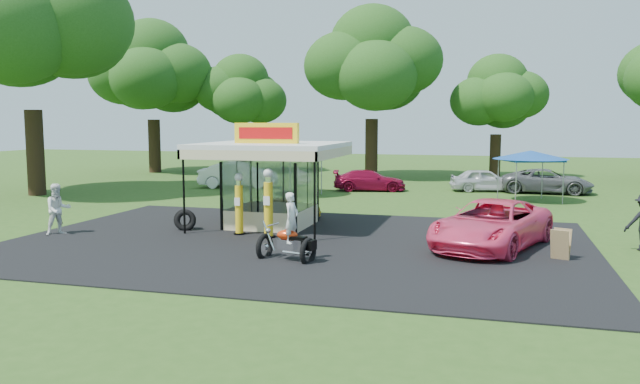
# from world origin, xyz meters

# --- Properties ---
(ground) EXTENTS (120.00, 120.00, 0.00)m
(ground) POSITION_xyz_m (0.00, 0.00, 0.00)
(ground) COLOR #2D5119
(ground) RESTS_ON ground
(asphalt_apron) EXTENTS (20.00, 14.00, 0.04)m
(asphalt_apron) POSITION_xyz_m (0.00, 2.00, 0.02)
(asphalt_apron) COLOR black
(asphalt_apron) RESTS_ON ground
(gas_station_kiosk) EXTENTS (5.40, 5.40, 4.18)m
(gas_station_kiosk) POSITION_xyz_m (-2.00, 4.99, 1.78)
(gas_station_kiosk) COLOR white
(gas_station_kiosk) RESTS_ON ground
(gas_pump_left) EXTENTS (0.44, 0.44, 2.34)m
(gas_pump_left) POSITION_xyz_m (-2.49, 2.85, 1.12)
(gas_pump_left) COLOR black
(gas_pump_left) RESTS_ON ground
(gas_pump_right) EXTENTS (0.48, 0.48, 2.56)m
(gas_pump_right) POSITION_xyz_m (-1.22, 2.54, 1.23)
(gas_pump_right) COLOR black
(gas_pump_right) RESTS_ON ground
(motorcycle) EXTENTS (1.93, 1.21, 2.20)m
(motorcycle) POSITION_xyz_m (0.69, -0.75, 0.85)
(motorcycle) COLOR black
(motorcycle) RESTS_ON ground
(spare_tires) EXTENTS (1.05, 0.76, 0.86)m
(spare_tires) POSITION_xyz_m (-4.93, 3.19, 0.42)
(spare_tires) COLOR black
(spare_tires) RESTS_ON ground
(a_frame_sign) EXTENTS (0.59, 0.64, 0.97)m
(a_frame_sign) POSITION_xyz_m (8.64, 1.61, 0.49)
(a_frame_sign) COLOR #593819
(a_frame_sign) RESTS_ON ground
(kiosk_car) EXTENTS (2.82, 1.13, 0.96)m
(kiosk_car) POSITION_xyz_m (-2.00, 7.20, 0.48)
(kiosk_car) COLOR yellow
(kiosk_car) RESTS_ON ground
(pink_sedan) EXTENTS (4.49, 6.37, 1.61)m
(pink_sedan) POSITION_xyz_m (6.58, 2.92, 0.81)
(pink_sedan) COLOR #FF4577
(pink_sedan) RESTS_ON ground
(spectator_west) EXTENTS (1.14, 1.19, 1.93)m
(spectator_west) POSITION_xyz_m (-9.07, 1.11, 0.96)
(spectator_west) COLOR white
(spectator_west) RESTS_ON ground
(bg_car_a) EXTENTS (5.22, 2.73, 1.64)m
(bg_car_a) POSITION_xyz_m (-9.10, 18.23, 0.82)
(bg_car_a) COLOR silver
(bg_car_a) RESTS_ON ground
(bg_car_b) EXTENTS (4.67, 2.67, 1.27)m
(bg_car_b) POSITION_xyz_m (-0.72, 18.77, 0.64)
(bg_car_b) COLOR maroon
(bg_car_b) RESTS_ON ground
(bg_car_c) EXTENTS (4.32, 2.53, 1.38)m
(bg_car_c) POSITION_xyz_m (6.05, 20.36, 0.69)
(bg_car_c) COLOR silver
(bg_car_c) RESTS_ON ground
(bg_car_d) EXTENTS (5.29, 2.68, 1.43)m
(bg_car_d) POSITION_xyz_m (9.62, 20.35, 0.72)
(bg_car_d) COLOR #5E5E61
(bg_car_d) RESTS_ON ground
(tent_west) EXTENTS (4.57, 4.57, 3.19)m
(tent_west) POSITION_xyz_m (-4.94, 15.32, 2.89)
(tent_west) COLOR gray
(tent_west) RESTS_ON ground
(tent_east) EXTENTS (3.87, 3.87, 2.70)m
(tent_east) POSITION_xyz_m (8.41, 16.08, 2.45)
(tent_east) COLOR gray
(tent_east) RESTS_ON ground
(oak_far_a) EXTENTS (10.27, 10.27, 12.17)m
(oak_far_a) POSITION_xyz_m (-20.47, 27.41, 7.75)
(oak_far_a) COLOR black
(oak_far_a) RESTS_ON ground
(oak_far_b) EXTENTS (7.97, 7.97, 9.51)m
(oak_far_b) POSITION_xyz_m (-13.85, 30.02, 6.07)
(oak_far_b) COLOR black
(oak_far_b) RESTS_ON ground
(oak_far_c) EXTENTS (10.54, 10.54, 12.43)m
(oak_far_c) POSITION_xyz_m (-2.31, 27.53, 7.89)
(oak_far_c) COLOR black
(oak_far_c) RESTS_ON ground
(oak_far_d) EXTENTS (7.54, 7.54, 8.98)m
(oak_far_d) POSITION_xyz_m (6.62, 30.33, 5.72)
(oak_far_d) COLOR black
(oak_far_d) RESTS_ON ground
(oak_near) EXTENTS (12.51, 12.51, 14.41)m
(oak_near) POSITION_xyz_m (-18.73, 11.47, 9.03)
(oak_near) COLOR black
(oak_near) RESTS_ON ground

